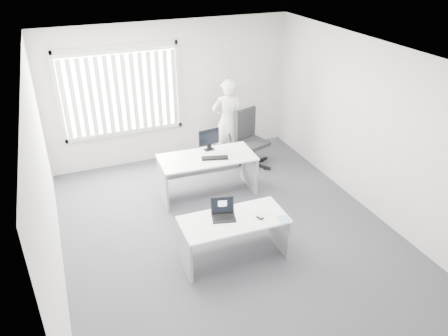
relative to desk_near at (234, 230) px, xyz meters
name	(u,v)px	position (x,y,z in m)	size (l,w,h in m)	color
ground	(229,232)	(0.17, 0.59, -0.49)	(6.00, 6.00, 0.00)	#504F57
wall_back	(172,92)	(0.17, 3.59, 0.91)	(5.00, 0.02, 2.80)	silver
wall_front	(360,294)	(0.17, -2.41, 0.91)	(5.00, 0.02, 2.80)	silver
wall_left	(45,187)	(-2.33, 0.59, 0.91)	(0.02, 6.00, 2.80)	silver
wall_right	(370,128)	(2.67, 0.59, 0.91)	(0.02, 6.00, 2.80)	silver
ceiling	(230,57)	(0.17, 0.59, 2.31)	(5.00, 6.00, 0.02)	white
window	(121,92)	(-0.83, 3.55, 1.06)	(2.32, 0.06, 1.76)	#BCBBB7
blinds	(122,94)	(-0.83, 3.49, 1.03)	(2.20, 0.10, 1.50)	white
desk_near	(234,230)	(0.00, 0.00, 0.00)	(1.51, 0.73, 0.68)	white
desk_far	(207,167)	(0.27, 1.81, 0.06)	(1.70, 0.85, 0.76)	white
office_chair	(251,149)	(1.48, 2.56, -0.13)	(0.84, 0.84, 1.17)	black
person	(228,121)	(1.12, 2.94, 0.38)	(0.64, 0.42, 1.75)	silver
laptop	(224,211)	(-0.13, 0.06, 0.32)	(0.33, 0.29, 0.25)	black
paper_sheet	(263,216)	(0.41, -0.09, 0.19)	(0.31, 0.22, 0.00)	silver
mouse	(260,217)	(0.35, -0.12, 0.21)	(0.06, 0.10, 0.04)	silver
booklet	(284,219)	(0.64, -0.28, 0.20)	(0.14, 0.20, 0.01)	white
keyboard	(215,158)	(0.37, 1.70, 0.28)	(0.46, 0.15, 0.02)	black
monitor	(209,140)	(0.40, 2.07, 0.47)	(0.40, 0.12, 0.40)	black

